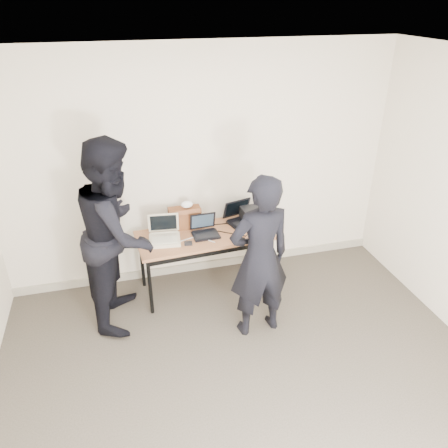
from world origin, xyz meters
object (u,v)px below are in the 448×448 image
object	(u,v)px
leather_satchel	(185,217)
person_typist	(260,258)
laptop_beige	(164,236)
person_observer	(117,233)
laptop_right	(241,217)
laptop_center	(205,230)
equipment_box	(253,214)
desk	(205,239)

from	to	relation	value
leather_satchel	person_typist	size ratio (longest dim) A/B	0.21
laptop_beige	person_observer	size ratio (longest dim) A/B	0.19
person_observer	leather_satchel	bearing A→B (deg)	-47.43
leather_satchel	person_observer	bearing A→B (deg)	-149.57
laptop_beige	laptop_right	xyz separation A→B (m)	(0.93, 0.20, 0.00)
laptop_center	equipment_box	size ratio (longest dim) A/B	1.09
laptop_beige	desk	bearing A→B (deg)	6.80
laptop_center	person_observer	distance (m)	0.99
laptop_beige	leather_satchel	world-z (taller)	laptop_beige
laptop_beige	laptop_center	xyz separation A→B (m)	(0.45, 0.02, -0.00)
laptop_right	leather_satchel	bearing A→B (deg)	162.16
laptop_beige	laptop_center	size ratio (longest dim) A/B	1.22
equipment_box	leather_satchel	bearing A→B (deg)	177.48
laptop_right	laptop_beige	bearing A→B (deg)	176.97
laptop_center	person_observer	bearing A→B (deg)	-168.88
laptop_center	person_typist	bearing A→B (deg)	-69.67
leather_satchel	equipment_box	bearing A→B (deg)	-2.13
laptop_center	equipment_box	world-z (taller)	laptop_center
desk	laptop_center	bearing A→B (deg)	80.22
leather_satchel	person_observer	world-z (taller)	person_observer
laptop_beige	leather_satchel	bearing A→B (deg)	46.86
laptop_center	equipment_box	distance (m)	0.65
equipment_box	laptop_center	bearing A→B (deg)	-164.31
desk	laptop_center	world-z (taller)	laptop_center
person_typist	laptop_beige	bearing A→B (deg)	-52.19
laptop_right	laptop_center	bearing A→B (deg)	-174.36
laptop_beige	person_observer	bearing A→B (deg)	-150.80
laptop_right	equipment_box	distance (m)	0.15
laptop_beige	equipment_box	xyz separation A→B (m)	(1.08, 0.20, 0.03)
laptop_beige	equipment_box	bearing A→B (deg)	16.54
desk	person_typist	size ratio (longest dim) A/B	0.90
laptop_center	person_observer	xyz separation A→B (m)	(-0.94, -0.23, 0.21)
equipment_box	person_typist	size ratio (longest dim) A/B	0.16
desk	equipment_box	distance (m)	0.67
person_typist	laptop_center	bearing A→B (deg)	-73.92
desk	equipment_box	size ratio (longest dim) A/B	5.62
desk	person_observer	world-z (taller)	person_observer
laptop_right	leather_satchel	distance (m)	0.66
equipment_box	person_observer	world-z (taller)	person_observer
laptop_center	person_typist	world-z (taller)	person_typist
leather_satchel	desk	bearing A→B (deg)	-51.18
laptop_beige	person_typist	bearing A→B (deg)	-39.26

